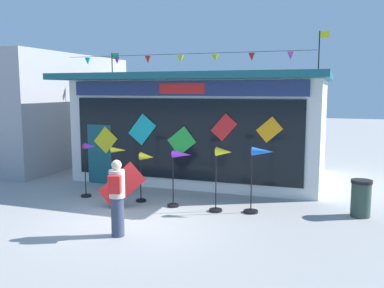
{
  "coord_description": "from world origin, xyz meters",
  "views": [
    {
      "loc": [
        4.67,
        -8.67,
        3.17
      ],
      "look_at": [
        0.5,
        3.2,
        1.52
      ],
      "focal_mm": 38.87,
      "sensor_mm": 36.0,
      "label": 1
    }
  ],
  "objects_px": {
    "trash_bin": "(361,198)",
    "display_kite_on_ground": "(122,185)",
    "kite_shop_building": "(206,125)",
    "wind_spinner_center_left": "(146,165)",
    "wind_spinner_far_left": "(89,162)",
    "wind_spinner_right": "(222,166)",
    "wind_spinner_center_right": "(179,166)",
    "person_near_camera": "(117,196)",
    "wind_spinner_left": "(116,169)",
    "wind_spinner_far_right": "(259,166)"
  },
  "relations": [
    {
      "from": "wind_spinner_right",
      "to": "wind_spinner_far_left",
      "type": "bearing_deg",
      "value": 177.79
    },
    {
      "from": "kite_shop_building",
      "to": "wind_spinner_far_left",
      "type": "relative_size",
      "value": 5.39
    },
    {
      "from": "wind_spinner_left",
      "to": "person_near_camera",
      "type": "height_order",
      "value": "person_near_camera"
    },
    {
      "from": "display_kite_on_ground",
      "to": "wind_spinner_left",
      "type": "bearing_deg",
      "value": 127.76
    },
    {
      "from": "wind_spinner_center_right",
      "to": "person_near_camera",
      "type": "height_order",
      "value": "person_near_camera"
    },
    {
      "from": "wind_spinner_far_left",
      "to": "wind_spinner_right",
      "type": "distance_m",
      "value": 4.09
    },
    {
      "from": "display_kite_on_ground",
      "to": "wind_spinner_center_left",
      "type": "bearing_deg",
      "value": 66.69
    },
    {
      "from": "person_near_camera",
      "to": "wind_spinner_center_right",
      "type": "bearing_deg",
      "value": -116.01
    },
    {
      "from": "wind_spinner_right",
      "to": "wind_spinner_center_left",
      "type": "bearing_deg",
      "value": 174.45
    },
    {
      "from": "wind_spinner_left",
      "to": "trash_bin",
      "type": "relative_size",
      "value": 1.63
    },
    {
      "from": "trash_bin",
      "to": "wind_spinner_left",
      "type": "bearing_deg",
      "value": -175.59
    },
    {
      "from": "person_near_camera",
      "to": "trash_bin",
      "type": "relative_size",
      "value": 1.8
    },
    {
      "from": "wind_spinner_center_left",
      "to": "wind_spinner_far_right",
      "type": "height_order",
      "value": "wind_spinner_far_right"
    },
    {
      "from": "wind_spinner_far_left",
      "to": "trash_bin",
      "type": "xyz_separation_m",
      "value": [
        7.49,
        0.63,
        -0.58
      ]
    },
    {
      "from": "kite_shop_building",
      "to": "wind_spinner_center_left",
      "type": "bearing_deg",
      "value": -96.58
    },
    {
      "from": "wind_spinner_far_left",
      "to": "wind_spinner_center_right",
      "type": "relative_size",
      "value": 1.03
    },
    {
      "from": "wind_spinner_center_left",
      "to": "wind_spinner_center_right",
      "type": "height_order",
      "value": "wind_spinner_center_right"
    },
    {
      "from": "trash_bin",
      "to": "wind_spinner_center_left",
      "type": "bearing_deg",
      "value": -174.33
    },
    {
      "from": "wind_spinner_right",
      "to": "wind_spinner_far_right",
      "type": "height_order",
      "value": "wind_spinner_far_right"
    },
    {
      "from": "wind_spinner_far_left",
      "to": "wind_spinner_left",
      "type": "height_order",
      "value": "wind_spinner_far_left"
    },
    {
      "from": "wind_spinner_center_right",
      "to": "trash_bin",
      "type": "relative_size",
      "value": 1.66
    },
    {
      "from": "wind_spinner_right",
      "to": "kite_shop_building",
      "type": "bearing_deg",
      "value": 112.49
    },
    {
      "from": "wind_spinner_right",
      "to": "wind_spinner_far_right",
      "type": "distance_m",
      "value": 0.96
    },
    {
      "from": "person_near_camera",
      "to": "wind_spinner_center_left",
      "type": "bearing_deg",
      "value": -92.68
    },
    {
      "from": "wind_spinner_center_right",
      "to": "person_near_camera",
      "type": "xyz_separation_m",
      "value": [
        -0.46,
        -2.54,
        -0.24
      ]
    },
    {
      "from": "wind_spinner_far_left",
      "to": "trash_bin",
      "type": "relative_size",
      "value": 1.72
    },
    {
      "from": "wind_spinner_center_left",
      "to": "wind_spinner_right",
      "type": "xyz_separation_m",
      "value": [
        2.27,
        -0.22,
        0.15
      ]
    },
    {
      "from": "wind_spinner_far_left",
      "to": "wind_spinner_right",
      "type": "relative_size",
      "value": 0.94
    },
    {
      "from": "person_near_camera",
      "to": "wind_spinner_right",
      "type": "bearing_deg",
      "value": -138.97
    },
    {
      "from": "kite_shop_building",
      "to": "wind_spinner_center_right",
      "type": "xyz_separation_m",
      "value": [
        0.61,
        -4.28,
        -0.74
      ]
    },
    {
      "from": "wind_spinner_left",
      "to": "trash_bin",
      "type": "bearing_deg",
      "value": 4.41
    },
    {
      "from": "kite_shop_building",
      "to": "wind_spinner_left",
      "type": "bearing_deg",
      "value": -109.61
    },
    {
      "from": "wind_spinner_left",
      "to": "wind_spinner_center_left",
      "type": "relative_size",
      "value": 1.08
    },
    {
      "from": "wind_spinner_right",
      "to": "person_near_camera",
      "type": "height_order",
      "value": "wind_spinner_right"
    },
    {
      "from": "kite_shop_building",
      "to": "wind_spinner_center_left",
      "type": "distance_m",
      "value": 4.21
    },
    {
      "from": "wind_spinner_right",
      "to": "trash_bin",
      "type": "relative_size",
      "value": 1.83
    },
    {
      "from": "wind_spinner_center_left",
      "to": "person_near_camera",
      "type": "bearing_deg",
      "value": -77.06
    },
    {
      "from": "wind_spinner_far_right",
      "to": "display_kite_on_ground",
      "type": "distance_m",
      "value": 3.67
    },
    {
      "from": "wind_spinner_far_left",
      "to": "wind_spinner_right",
      "type": "bearing_deg",
      "value": -2.21
    },
    {
      "from": "trash_bin",
      "to": "display_kite_on_ground",
      "type": "distance_m",
      "value": 6.15
    },
    {
      "from": "wind_spinner_far_right",
      "to": "trash_bin",
      "type": "distance_m",
      "value": 2.65
    },
    {
      "from": "person_near_camera",
      "to": "trash_bin",
      "type": "bearing_deg",
      "value": -162.61
    },
    {
      "from": "wind_spinner_left",
      "to": "wind_spinner_center_right",
      "type": "height_order",
      "value": "wind_spinner_center_right"
    },
    {
      "from": "kite_shop_building",
      "to": "wind_spinner_right",
      "type": "xyz_separation_m",
      "value": [
        1.79,
        -4.33,
        -0.65
      ]
    },
    {
      "from": "wind_spinner_center_right",
      "to": "display_kite_on_ground",
      "type": "bearing_deg",
      "value": -157.29
    },
    {
      "from": "wind_spinner_far_left",
      "to": "wind_spinner_center_left",
      "type": "xyz_separation_m",
      "value": [
        1.82,
        0.06,
        0.01
      ]
    },
    {
      "from": "wind_spinner_left",
      "to": "person_near_camera",
      "type": "relative_size",
      "value": 0.91
    },
    {
      "from": "wind_spinner_far_left",
      "to": "wind_spinner_center_left",
      "type": "distance_m",
      "value": 1.82
    },
    {
      "from": "wind_spinner_far_left",
      "to": "wind_spinner_far_right",
      "type": "distance_m",
      "value": 5.03
    },
    {
      "from": "wind_spinner_far_left",
      "to": "wind_spinner_center_left",
      "type": "bearing_deg",
      "value": 1.96
    }
  ]
}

